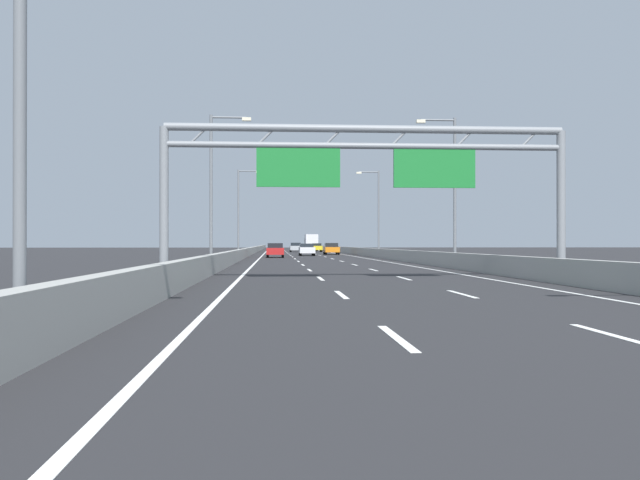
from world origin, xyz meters
name	(u,v)px	position (x,y,z in m)	size (l,w,h in m)	color
ground_plane	(300,253)	(0.00, 100.00, 0.00)	(260.00, 260.00, 0.00)	#262628
lane_dash_left_1	(396,338)	(-1.80, 12.50, 0.01)	(0.16, 3.00, 0.01)	white
lane_dash_left_2	(341,295)	(-1.80, 21.50, 0.01)	(0.16, 3.00, 0.01)	white
lane_dash_left_3	(320,279)	(-1.80, 30.50, 0.01)	(0.16, 3.00, 0.01)	white
lane_dash_left_4	(310,270)	(-1.80, 39.50, 0.01)	(0.16, 3.00, 0.01)	white
lane_dash_left_5	(303,265)	(-1.80, 48.50, 0.01)	(0.16, 3.00, 0.01)	white
lane_dash_left_6	(298,261)	(-1.80, 57.50, 0.01)	(0.16, 3.00, 0.01)	white
lane_dash_left_7	(295,259)	(-1.80, 66.50, 0.01)	(0.16, 3.00, 0.01)	white
lane_dash_left_8	(293,257)	(-1.80, 75.50, 0.01)	(0.16, 3.00, 0.01)	white
lane_dash_left_9	(291,255)	(-1.80, 84.50, 0.01)	(0.16, 3.00, 0.01)	white
lane_dash_left_10	(289,254)	(-1.80, 93.50, 0.01)	(0.16, 3.00, 0.01)	white
lane_dash_left_11	(288,253)	(-1.80, 102.50, 0.01)	(0.16, 3.00, 0.01)	white
lane_dash_left_12	(287,252)	(-1.80, 111.50, 0.01)	(0.16, 3.00, 0.01)	white
lane_dash_left_13	(286,252)	(-1.80, 120.50, 0.01)	(0.16, 3.00, 0.01)	white
lane_dash_left_14	(285,251)	(-1.80, 129.50, 0.01)	(0.16, 3.00, 0.01)	white
lane_dash_left_15	(284,250)	(-1.80, 138.50, 0.01)	(0.16, 3.00, 0.01)	white
lane_dash_left_16	(284,250)	(-1.80, 147.50, 0.01)	(0.16, 3.00, 0.01)	white
lane_dash_left_17	(283,250)	(-1.80, 156.50, 0.01)	(0.16, 3.00, 0.01)	white
lane_dash_right_1	(614,336)	(1.80, 12.50, 0.01)	(0.16, 3.00, 0.01)	white
lane_dash_right_2	(462,294)	(1.80, 21.50, 0.01)	(0.16, 3.00, 0.01)	white
lane_dash_right_3	(404,278)	(1.80, 30.50, 0.01)	(0.16, 3.00, 0.01)	white
lane_dash_right_4	(373,270)	(1.80, 39.50, 0.01)	(0.16, 3.00, 0.01)	white
lane_dash_right_5	(354,265)	(1.80, 48.50, 0.01)	(0.16, 3.00, 0.01)	white
lane_dash_right_6	(342,261)	(1.80, 57.50, 0.01)	(0.16, 3.00, 0.01)	white
lane_dash_right_7	(332,259)	(1.80, 66.50, 0.01)	(0.16, 3.00, 0.01)	white
lane_dash_right_8	(325,257)	(1.80, 75.50, 0.01)	(0.16, 3.00, 0.01)	white
lane_dash_right_9	(320,255)	(1.80, 84.50, 0.01)	(0.16, 3.00, 0.01)	white
lane_dash_right_10	(315,254)	(1.80, 93.50, 0.01)	(0.16, 3.00, 0.01)	white
lane_dash_right_11	(312,253)	(1.80, 102.50, 0.01)	(0.16, 3.00, 0.01)	white
lane_dash_right_12	(309,252)	(1.80, 111.50, 0.01)	(0.16, 3.00, 0.01)	white
lane_dash_right_13	(306,252)	(1.80, 120.50, 0.01)	(0.16, 3.00, 0.01)	white
lane_dash_right_14	(304,251)	(1.80, 129.50, 0.01)	(0.16, 3.00, 0.01)	white
lane_dash_right_15	(302,250)	(1.80, 138.50, 0.01)	(0.16, 3.00, 0.01)	white
lane_dash_right_16	(300,250)	(1.80, 147.50, 0.01)	(0.16, 3.00, 0.01)	white
lane_dash_right_17	(299,250)	(1.80, 156.50, 0.01)	(0.16, 3.00, 0.01)	white
edge_line_left	(263,255)	(-5.25, 88.00, 0.01)	(0.16, 176.00, 0.01)	white
edge_line_right	(345,255)	(5.25, 88.00, 0.01)	(0.16, 176.00, 0.01)	white
barrier_left	(255,250)	(-6.90, 110.00, 0.47)	(0.45, 220.00, 0.95)	#9E9E99
barrier_right	(341,249)	(6.90, 110.00, 0.47)	(0.45, 220.00, 0.95)	#9E9E99
sign_gantry	(367,162)	(0.00, 29.16, 4.83)	(16.72, 0.36, 6.36)	gray
streetlamp_left_mid	(215,181)	(-7.47, 44.00, 5.40)	(2.58, 0.28, 9.50)	slate
streetlamp_right_mid	(451,182)	(7.47, 44.00, 5.40)	(2.58, 0.28, 9.50)	slate
streetlamp_left_far	(240,207)	(-7.47, 75.47, 5.40)	(2.58, 0.28, 9.50)	slate
streetlamp_right_far	(377,208)	(7.47, 75.47, 5.40)	(2.58, 0.28, 9.50)	slate
white_car	(307,249)	(0.10, 82.67, 0.76)	(1.81, 4.49, 1.46)	silver
red_car	(275,250)	(-3.69, 72.70, 0.77)	(1.79, 4.17, 1.51)	red
silver_car	(295,247)	(-0.21, 116.59, 0.79)	(1.86, 4.61, 1.57)	#A8ADB2
yellow_car	(317,247)	(3.54, 118.85, 0.76)	(1.77, 4.66, 1.47)	yellow
black_car	(277,248)	(-3.39, 116.99, 0.75)	(1.83, 4.53, 1.45)	black
orange_car	(331,249)	(3.68, 89.93, 0.77)	(1.88, 4.21, 1.53)	orange
box_truck	(311,242)	(3.38, 133.76, 1.73)	(2.36, 8.28, 3.19)	silver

